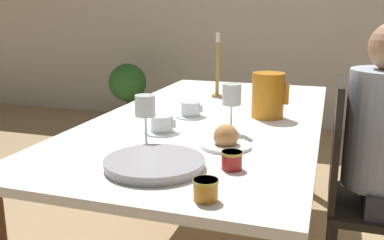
{
  "coord_description": "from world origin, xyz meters",
  "views": [
    {
      "loc": [
        0.51,
        -1.86,
        1.19
      ],
      "look_at": [
        0.0,
        -0.3,
        0.77
      ],
      "focal_mm": 40.0,
      "sensor_mm": 36.0,
      "label": 1
    }
  ],
  "objects_px": {
    "wine_glass_water": "(232,97)",
    "jam_jar_red": "(206,189)",
    "bread_plate": "(226,140)",
    "jam_jar_amber": "(232,159)",
    "teacup_near_person": "(162,125)",
    "chair_person_side": "(363,190)",
    "potted_plant": "(128,87)",
    "wine_glass_juice": "(145,109)",
    "red_pitcher": "(268,95)",
    "candlestick_tall": "(217,72)",
    "teacup_across": "(191,110)",
    "serving_tray": "(155,164)"
  },
  "relations": [
    {
      "from": "jam_jar_red",
      "to": "potted_plant",
      "type": "distance_m",
      "value": 3.49
    },
    {
      "from": "chair_person_side",
      "to": "teacup_near_person",
      "type": "relative_size",
      "value": 6.2
    },
    {
      "from": "wine_glass_juice",
      "to": "jam_jar_amber",
      "type": "xyz_separation_m",
      "value": [
        0.35,
        -0.15,
        -0.1
      ]
    },
    {
      "from": "chair_person_side",
      "to": "teacup_across",
      "type": "relative_size",
      "value": 6.2
    },
    {
      "from": "chair_person_side",
      "to": "wine_glass_water",
      "type": "xyz_separation_m",
      "value": [
        -0.52,
        -0.15,
        0.38
      ]
    },
    {
      "from": "wine_glass_water",
      "to": "teacup_across",
      "type": "xyz_separation_m",
      "value": [
        -0.24,
        0.21,
        -0.12
      ]
    },
    {
      "from": "chair_person_side",
      "to": "teacup_across",
      "type": "bearing_deg",
      "value": -93.9
    },
    {
      "from": "red_pitcher",
      "to": "potted_plant",
      "type": "xyz_separation_m",
      "value": [
        -1.74,
        2.08,
        -0.4
      ]
    },
    {
      "from": "potted_plant",
      "to": "red_pitcher",
      "type": "bearing_deg",
      "value": -49.99
    },
    {
      "from": "wine_glass_water",
      "to": "wine_glass_juice",
      "type": "height_order",
      "value": "wine_glass_water"
    },
    {
      "from": "wine_glass_juice",
      "to": "red_pitcher",
      "type": "bearing_deg",
      "value": 56.92
    },
    {
      "from": "teacup_across",
      "to": "bread_plate",
      "type": "distance_m",
      "value": 0.47
    },
    {
      "from": "jam_jar_amber",
      "to": "candlestick_tall",
      "type": "relative_size",
      "value": 0.19
    },
    {
      "from": "bread_plate",
      "to": "jam_jar_red",
      "type": "relative_size",
      "value": 2.73
    },
    {
      "from": "teacup_near_person",
      "to": "potted_plant",
      "type": "distance_m",
      "value": 2.84
    },
    {
      "from": "jam_jar_red",
      "to": "potted_plant",
      "type": "relative_size",
      "value": 0.1
    },
    {
      "from": "jam_jar_red",
      "to": "potted_plant",
      "type": "height_order",
      "value": "jam_jar_red"
    },
    {
      "from": "jam_jar_red",
      "to": "wine_glass_water",
      "type": "bearing_deg",
      "value": 97.25
    },
    {
      "from": "chair_person_side",
      "to": "wine_glass_juice",
      "type": "height_order",
      "value": "chair_person_side"
    },
    {
      "from": "teacup_near_person",
      "to": "bread_plate",
      "type": "relative_size",
      "value": 0.82
    },
    {
      "from": "jam_jar_amber",
      "to": "potted_plant",
      "type": "height_order",
      "value": "jam_jar_amber"
    },
    {
      "from": "candlestick_tall",
      "to": "serving_tray",
      "type": "bearing_deg",
      "value": -84.69
    },
    {
      "from": "wine_glass_juice",
      "to": "teacup_across",
      "type": "height_order",
      "value": "wine_glass_juice"
    },
    {
      "from": "jam_jar_red",
      "to": "bread_plate",
      "type": "bearing_deg",
      "value": 97.13
    },
    {
      "from": "chair_person_side",
      "to": "potted_plant",
      "type": "xyz_separation_m",
      "value": [
        -2.17,
        2.23,
        -0.05
      ]
    },
    {
      "from": "red_pitcher",
      "to": "wine_glass_water",
      "type": "height_order",
      "value": "red_pitcher"
    },
    {
      "from": "bread_plate",
      "to": "potted_plant",
      "type": "height_order",
      "value": "bread_plate"
    },
    {
      "from": "wine_glass_juice",
      "to": "potted_plant",
      "type": "relative_size",
      "value": 0.27
    },
    {
      "from": "chair_person_side",
      "to": "jam_jar_amber",
      "type": "bearing_deg",
      "value": -37.77
    },
    {
      "from": "red_pitcher",
      "to": "candlestick_tall",
      "type": "relative_size",
      "value": 0.57
    },
    {
      "from": "bread_plate",
      "to": "jam_jar_amber",
      "type": "bearing_deg",
      "value": -71.55
    },
    {
      "from": "wine_glass_water",
      "to": "jam_jar_red",
      "type": "distance_m",
      "value": 0.65
    },
    {
      "from": "wine_glass_water",
      "to": "jam_jar_amber",
      "type": "bearing_deg",
      "value": -76.65
    },
    {
      "from": "red_pitcher",
      "to": "wine_glass_water",
      "type": "relative_size",
      "value": 1.04
    },
    {
      "from": "jam_jar_amber",
      "to": "potted_plant",
      "type": "relative_size",
      "value": 0.1
    },
    {
      "from": "wine_glass_water",
      "to": "candlestick_tall",
      "type": "bearing_deg",
      "value": 109.08
    },
    {
      "from": "teacup_near_person",
      "to": "jam_jar_red",
      "type": "height_order",
      "value": "teacup_near_person"
    },
    {
      "from": "red_pitcher",
      "to": "jam_jar_red",
      "type": "xyz_separation_m",
      "value": [
        -0.02,
        -0.94,
        -0.07
      ]
    },
    {
      "from": "serving_tray",
      "to": "bread_plate",
      "type": "height_order",
      "value": "bread_plate"
    },
    {
      "from": "teacup_across",
      "to": "wine_glass_juice",
      "type": "bearing_deg",
      "value": -92.82
    },
    {
      "from": "chair_person_side",
      "to": "teacup_across",
      "type": "height_order",
      "value": "chair_person_side"
    },
    {
      "from": "teacup_across",
      "to": "jam_jar_amber",
      "type": "bearing_deg",
      "value": -61.32
    },
    {
      "from": "wine_glass_juice",
      "to": "bread_plate",
      "type": "bearing_deg",
      "value": 10.97
    },
    {
      "from": "wine_glass_juice",
      "to": "potted_plant",
      "type": "bearing_deg",
      "value": 117.83
    },
    {
      "from": "wine_glass_juice",
      "to": "teacup_across",
      "type": "xyz_separation_m",
      "value": [
        0.02,
        0.45,
        -0.1
      ]
    },
    {
      "from": "wine_glass_water",
      "to": "jam_jar_red",
      "type": "height_order",
      "value": "wine_glass_water"
    },
    {
      "from": "wine_glass_juice",
      "to": "jam_jar_amber",
      "type": "bearing_deg",
      "value": -23.45
    },
    {
      "from": "teacup_across",
      "to": "potted_plant",
      "type": "distance_m",
      "value": 2.61
    },
    {
      "from": "wine_glass_juice",
      "to": "wine_glass_water",
      "type": "bearing_deg",
      "value": 43.59
    },
    {
      "from": "jam_jar_amber",
      "to": "jam_jar_red",
      "type": "bearing_deg",
      "value": -93.23
    }
  ]
}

